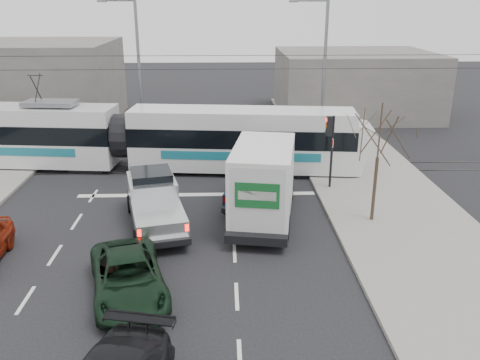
{
  "coord_description": "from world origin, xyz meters",
  "views": [
    {
      "loc": [
        1.34,
        -17.06,
        9.02
      ],
      "look_at": [
        2.01,
        3.03,
        1.8
      ],
      "focal_mm": 38.0,
      "sensor_mm": 36.0,
      "label": 1
    }
  ],
  "objects_px": {
    "tram": "(123,137)",
    "street_lamp_far": "(136,63)",
    "box_truck": "(264,182)",
    "silver_pickup": "(154,200)",
    "bare_tree": "(379,136)",
    "street_lamp_near": "(321,67)",
    "traffic_signal": "(330,136)",
    "green_car": "(128,277)",
    "navy_pickup": "(252,182)"
  },
  "relations": [
    {
      "from": "tram",
      "to": "street_lamp_far",
      "type": "bearing_deg",
      "value": 95.67
    },
    {
      "from": "street_lamp_far",
      "to": "bare_tree",
      "type": "bearing_deg",
      "value": -48.88
    },
    {
      "from": "bare_tree",
      "to": "green_car",
      "type": "distance_m",
      "value": 11.21
    },
    {
      "from": "bare_tree",
      "to": "street_lamp_far",
      "type": "relative_size",
      "value": 0.56
    },
    {
      "from": "green_car",
      "to": "box_truck",
      "type": "bearing_deg",
      "value": 35.54
    },
    {
      "from": "box_truck",
      "to": "street_lamp_near",
      "type": "bearing_deg",
      "value": 78.28
    },
    {
      "from": "box_truck",
      "to": "green_car",
      "type": "height_order",
      "value": "box_truck"
    },
    {
      "from": "traffic_signal",
      "to": "navy_pickup",
      "type": "relative_size",
      "value": 0.75
    },
    {
      "from": "street_lamp_far",
      "to": "tram",
      "type": "distance_m",
      "value": 6.65
    },
    {
      "from": "street_lamp_near",
      "to": "tram",
      "type": "distance_m",
      "value": 12.57
    },
    {
      "from": "tram",
      "to": "green_car",
      "type": "xyz_separation_m",
      "value": [
        2.46,
        -13.04,
        -1.15
      ]
    },
    {
      "from": "street_lamp_far",
      "to": "green_car",
      "type": "relative_size",
      "value": 1.88
    },
    {
      "from": "bare_tree",
      "to": "traffic_signal",
      "type": "bearing_deg",
      "value": 105.76
    },
    {
      "from": "bare_tree",
      "to": "tram",
      "type": "distance_m",
      "value": 14.25
    },
    {
      "from": "tram",
      "to": "silver_pickup",
      "type": "distance_m",
      "value": 7.94
    },
    {
      "from": "traffic_signal",
      "to": "silver_pickup",
      "type": "xyz_separation_m",
      "value": [
        -8.08,
        -3.74,
        -1.7
      ]
    },
    {
      "from": "tram",
      "to": "box_truck",
      "type": "height_order",
      "value": "tram"
    },
    {
      "from": "navy_pickup",
      "to": "tram",
      "type": "bearing_deg",
      "value": 157.39
    },
    {
      "from": "green_car",
      "to": "tram",
      "type": "bearing_deg",
      "value": 85.36
    },
    {
      "from": "street_lamp_far",
      "to": "box_truck",
      "type": "distance_m",
      "value": 15.21
    },
    {
      "from": "traffic_signal",
      "to": "bare_tree",
      "type": "bearing_deg",
      "value": -74.24
    },
    {
      "from": "silver_pickup",
      "to": "green_car",
      "type": "height_order",
      "value": "silver_pickup"
    },
    {
      "from": "tram",
      "to": "navy_pickup",
      "type": "height_order",
      "value": "tram"
    },
    {
      "from": "bare_tree",
      "to": "navy_pickup",
      "type": "relative_size",
      "value": 1.05
    },
    {
      "from": "tram",
      "to": "silver_pickup",
      "type": "relative_size",
      "value": 4.15
    },
    {
      "from": "street_lamp_far",
      "to": "navy_pickup",
      "type": "height_order",
      "value": "street_lamp_far"
    },
    {
      "from": "traffic_signal",
      "to": "tram",
      "type": "bearing_deg",
      "value": 160.79
    },
    {
      "from": "bare_tree",
      "to": "green_car",
      "type": "bearing_deg",
      "value": -150.36
    },
    {
      "from": "street_lamp_far",
      "to": "green_car",
      "type": "distance_m",
      "value": 19.49
    },
    {
      "from": "street_lamp_far",
      "to": "box_truck",
      "type": "bearing_deg",
      "value": -60.86
    },
    {
      "from": "traffic_signal",
      "to": "silver_pickup",
      "type": "bearing_deg",
      "value": -155.15
    },
    {
      "from": "bare_tree",
      "to": "street_lamp_far",
      "type": "bearing_deg",
      "value": 131.12
    },
    {
      "from": "street_lamp_far",
      "to": "silver_pickup",
      "type": "relative_size",
      "value": 1.48
    },
    {
      "from": "tram",
      "to": "navy_pickup",
      "type": "bearing_deg",
      "value": -31.0
    },
    {
      "from": "bare_tree",
      "to": "navy_pickup",
      "type": "distance_m",
      "value": 6.28
    },
    {
      "from": "bare_tree",
      "to": "tram",
      "type": "relative_size",
      "value": 0.2
    },
    {
      "from": "tram",
      "to": "box_truck",
      "type": "distance_m",
      "value": 10.19
    },
    {
      "from": "silver_pickup",
      "to": "bare_tree",
      "type": "bearing_deg",
      "value": -15.08
    },
    {
      "from": "traffic_signal",
      "to": "green_car",
      "type": "height_order",
      "value": "traffic_signal"
    },
    {
      "from": "bare_tree",
      "to": "silver_pickup",
      "type": "height_order",
      "value": "bare_tree"
    },
    {
      "from": "bare_tree",
      "to": "street_lamp_near",
      "type": "relative_size",
      "value": 0.56
    },
    {
      "from": "street_lamp_far",
      "to": "green_car",
      "type": "height_order",
      "value": "street_lamp_far"
    },
    {
      "from": "silver_pickup",
      "to": "street_lamp_far",
      "type": "bearing_deg",
      "value": 87.55
    },
    {
      "from": "street_lamp_far",
      "to": "box_truck",
      "type": "height_order",
      "value": "street_lamp_far"
    },
    {
      "from": "tram",
      "to": "green_car",
      "type": "bearing_deg",
      "value": -73.38
    },
    {
      "from": "street_lamp_far",
      "to": "silver_pickup",
      "type": "distance_m",
      "value": 14.09
    },
    {
      "from": "street_lamp_far",
      "to": "box_truck",
      "type": "xyz_separation_m",
      "value": [
        7.22,
        -12.95,
        -3.42
      ]
    },
    {
      "from": "box_truck",
      "to": "green_car",
      "type": "distance_m",
      "value": 7.65
    },
    {
      "from": "street_lamp_far",
      "to": "navy_pickup",
      "type": "distance_m",
      "value": 13.54
    },
    {
      "from": "street_lamp_near",
      "to": "navy_pickup",
      "type": "xyz_separation_m",
      "value": [
        -4.68,
        -8.92,
        -4.17
      ]
    }
  ]
}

